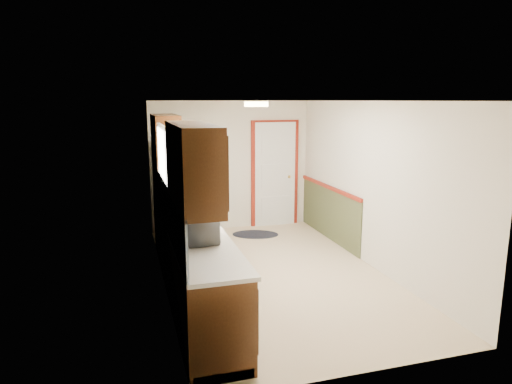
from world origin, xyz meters
TOP-DOWN VIEW (x-y plane):
  - room_shell at (0.00, 0.00)m, footprint 3.20×5.20m
  - kitchen_run at (-1.24, -0.29)m, footprint 0.63×4.00m
  - back_wall_trim at (0.99, 2.21)m, footprint 1.12×2.30m
  - ceiling_fixture at (-0.30, -0.20)m, footprint 0.30×0.30m
  - microwave at (-1.20, -1.14)m, footprint 0.31×0.51m
  - refrigerator at (-0.92, 2.05)m, footprint 0.76×0.75m
  - rug at (0.30, 1.90)m, footprint 0.96×0.78m
  - cooktop at (-1.19, 1.40)m, footprint 0.46×0.55m

SIDE VIEW (x-z plane):
  - rug at x=0.30m, z-range 0.00..0.01m
  - kitchen_run at x=-1.24m, z-range -0.29..1.91m
  - refrigerator at x=-0.92m, z-range 0.00..1.78m
  - back_wall_trim at x=0.99m, z-range -0.15..1.93m
  - cooktop at x=-1.19m, z-range 0.94..0.96m
  - microwave at x=-1.20m, z-range 0.94..1.28m
  - room_shell at x=0.00m, z-range -0.06..2.46m
  - ceiling_fixture at x=-0.30m, z-range 2.33..2.39m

